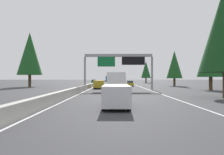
{
  "coord_description": "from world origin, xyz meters",
  "views": [
    {
      "loc": [
        -1.04,
        -5.05,
        2.26
      ],
      "look_at": [
        60.86,
        -4.43,
        2.3
      ],
      "focal_mm": 31.87,
      "sensor_mm": 36.0,
      "label": 1
    }
  ],
  "objects_px": {
    "sedan_mid_center": "(115,84)",
    "minivan_mid_left": "(116,95)",
    "conifer_right_near": "(211,54)",
    "box_truck_far_center": "(116,82)",
    "minivan_near_right": "(99,84)",
    "sedan_near_center": "(122,81)",
    "pickup_far_right": "(116,82)",
    "sedan_mid_right": "(130,84)",
    "sign_gantry_overhead": "(119,61)",
    "oncoming_near": "(94,82)",
    "conifer_right_far": "(146,70)",
    "bus_distant_a": "(108,79)",
    "conifer_right_mid": "(174,65)",
    "conifer_left_near": "(30,54)"
  },
  "relations": [
    {
      "from": "conifer_right_far",
      "to": "sedan_mid_right",
      "type": "bearing_deg",
      "value": 164.36
    },
    {
      "from": "bus_distant_a",
      "to": "conifer_right_near",
      "type": "height_order",
      "value": "conifer_right_near"
    },
    {
      "from": "box_truck_far_center",
      "to": "conifer_right_near",
      "type": "bearing_deg",
      "value": -67.35
    },
    {
      "from": "oncoming_near",
      "to": "conifer_right_far",
      "type": "height_order",
      "value": "conifer_right_far"
    },
    {
      "from": "minivan_near_right",
      "to": "conifer_left_near",
      "type": "height_order",
      "value": "conifer_left_near"
    },
    {
      "from": "minivan_near_right",
      "to": "conifer_left_near",
      "type": "relative_size",
      "value": 0.37
    },
    {
      "from": "minivan_mid_left",
      "to": "box_truck_far_center",
      "type": "height_order",
      "value": "box_truck_far_center"
    },
    {
      "from": "minivan_mid_left",
      "to": "conifer_right_mid",
      "type": "height_order",
      "value": "conifer_right_mid"
    },
    {
      "from": "sign_gantry_overhead",
      "to": "minivan_near_right",
      "type": "xyz_separation_m",
      "value": [
        5.09,
        4.1,
        -4.29
      ]
    },
    {
      "from": "sedan_mid_center",
      "to": "conifer_right_near",
      "type": "distance_m",
      "value": 22.31
    },
    {
      "from": "pickup_far_right",
      "to": "oncoming_near",
      "type": "bearing_deg",
      "value": 28.46
    },
    {
      "from": "sedan_near_center",
      "to": "oncoming_near",
      "type": "xyz_separation_m",
      "value": [
        -17.57,
        12.15,
        0.0
      ]
    },
    {
      "from": "minivan_mid_left",
      "to": "minivan_near_right",
      "type": "height_order",
      "value": "same"
    },
    {
      "from": "sedan_near_center",
      "to": "pickup_far_right",
      "type": "relative_size",
      "value": 0.79
    },
    {
      "from": "sign_gantry_overhead",
      "to": "conifer_right_far",
      "type": "bearing_deg",
      "value": -14.3
    },
    {
      "from": "conifer_left_near",
      "to": "oncoming_near",
      "type": "bearing_deg",
      "value": -21.98
    },
    {
      "from": "bus_distant_a",
      "to": "minivan_near_right",
      "type": "relative_size",
      "value": 2.3
    },
    {
      "from": "box_truck_far_center",
      "to": "minivan_near_right",
      "type": "bearing_deg",
      "value": 15.22
    },
    {
      "from": "box_truck_far_center",
      "to": "sedan_mid_right",
      "type": "height_order",
      "value": "box_truck_far_center"
    },
    {
      "from": "minivan_near_right",
      "to": "conifer_left_near",
      "type": "bearing_deg",
      "value": 68.69
    },
    {
      "from": "sedan_mid_center",
      "to": "minivan_mid_left",
      "type": "bearing_deg",
      "value": 179.9
    },
    {
      "from": "pickup_far_right",
      "to": "bus_distant_a",
      "type": "height_order",
      "value": "bus_distant_a"
    },
    {
      "from": "sedan_mid_center",
      "to": "minivan_near_right",
      "type": "xyz_separation_m",
      "value": [
        -7.46,
        3.34,
        0.27
      ]
    },
    {
      "from": "sign_gantry_overhead",
      "to": "box_truck_far_center",
      "type": "height_order",
      "value": "sign_gantry_overhead"
    },
    {
      "from": "conifer_right_mid",
      "to": "minivan_mid_left",
      "type": "bearing_deg",
      "value": 157.29
    },
    {
      "from": "minivan_mid_left",
      "to": "bus_distant_a",
      "type": "bearing_deg",
      "value": 2.03
    },
    {
      "from": "minivan_mid_left",
      "to": "sedan_near_center",
      "type": "height_order",
      "value": "minivan_mid_left"
    },
    {
      "from": "bus_distant_a",
      "to": "conifer_right_near",
      "type": "relative_size",
      "value": 1.06
    },
    {
      "from": "oncoming_near",
      "to": "conifer_right_near",
      "type": "height_order",
      "value": "conifer_right_near"
    },
    {
      "from": "conifer_left_near",
      "to": "sign_gantry_overhead",
      "type": "bearing_deg",
      "value": -118.9
    },
    {
      "from": "sedan_mid_right",
      "to": "sedan_near_center",
      "type": "bearing_deg",
      "value": 0.13
    },
    {
      "from": "box_truck_far_center",
      "to": "minivan_near_right",
      "type": "relative_size",
      "value": 1.7
    },
    {
      "from": "sedan_mid_right",
      "to": "conifer_right_near",
      "type": "relative_size",
      "value": 0.41
    },
    {
      "from": "pickup_far_right",
      "to": "sign_gantry_overhead",
      "type": "bearing_deg",
      "value": -178.99
    },
    {
      "from": "box_truck_far_center",
      "to": "oncoming_near",
      "type": "bearing_deg",
      "value": 9.43
    },
    {
      "from": "sedan_near_center",
      "to": "oncoming_near",
      "type": "bearing_deg",
      "value": 145.33
    },
    {
      "from": "minivan_mid_left",
      "to": "oncoming_near",
      "type": "height_order",
      "value": "minivan_mid_left"
    },
    {
      "from": "box_truck_far_center",
      "to": "bus_distant_a",
      "type": "bearing_deg",
      "value": 2.44
    },
    {
      "from": "conifer_right_far",
      "to": "conifer_left_near",
      "type": "relative_size",
      "value": 0.72
    },
    {
      "from": "conifer_right_mid",
      "to": "sedan_mid_right",
      "type": "bearing_deg",
      "value": 95.89
    },
    {
      "from": "conifer_right_near",
      "to": "minivan_mid_left",
      "type": "bearing_deg",
      "value": 140.46
    },
    {
      "from": "box_truck_far_center",
      "to": "conifer_right_mid",
      "type": "xyz_separation_m",
      "value": [
        24.64,
        -15.99,
        4.14
      ]
    },
    {
      "from": "sedan_mid_right",
      "to": "conifer_right_far",
      "type": "height_order",
      "value": "conifer_right_far"
    },
    {
      "from": "pickup_far_right",
      "to": "conifer_right_far",
      "type": "distance_m",
      "value": 28.37
    },
    {
      "from": "sedan_mid_center",
      "to": "minivan_near_right",
      "type": "relative_size",
      "value": 0.88
    },
    {
      "from": "bus_distant_a",
      "to": "sedan_mid_center",
      "type": "bearing_deg",
      "value": -176.86
    },
    {
      "from": "box_truck_far_center",
      "to": "conifer_right_near",
      "type": "xyz_separation_m",
      "value": [
        7.21,
        -17.27,
        4.99
      ]
    },
    {
      "from": "minivan_mid_left",
      "to": "conifer_left_near",
      "type": "distance_m",
      "value": 39.78
    },
    {
      "from": "sign_gantry_overhead",
      "to": "conifer_right_near",
      "type": "relative_size",
      "value": 1.17
    },
    {
      "from": "sign_gantry_overhead",
      "to": "sedan_mid_center",
      "type": "height_order",
      "value": "sign_gantry_overhead"
    }
  ]
}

